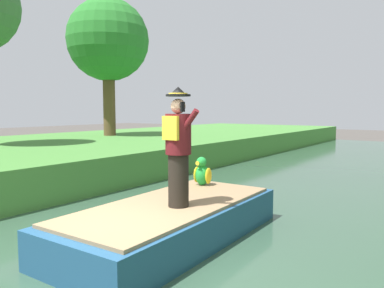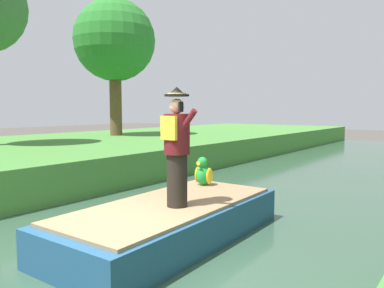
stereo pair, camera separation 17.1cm
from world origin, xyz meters
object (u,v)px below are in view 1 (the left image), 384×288
object	(u,v)px
tree_slender	(108,41)
parrot_plush	(202,173)
boat	(171,222)
person_pirate	(178,147)

from	to	relation	value
tree_slender	parrot_plush	bearing A→B (deg)	-32.21
boat	person_pirate	size ratio (longest dim) A/B	2.30
boat	parrot_plush	bearing A→B (deg)	104.97
person_pirate	tree_slender	bearing A→B (deg)	147.12
boat	person_pirate	distance (m)	1.26
person_pirate	parrot_plush	size ratio (longest dim) A/B	3.25
person_pirate	parrot_plush	distance (m)	1.83
parrot_plush	boat	bearing A→B (deg)	-75.03
person_pirate	tree_slender	xyz separation A→B (m)	(-9.55, 7.21, 3.62)
person_pirate	parrot_plush	xyz separation A→B (m)	(-0.63, 1.58, -0.68)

